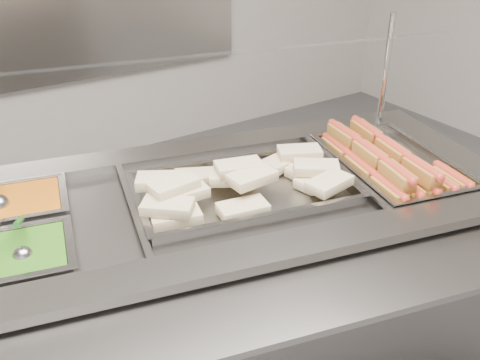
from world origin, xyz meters
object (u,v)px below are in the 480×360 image
sneeze_guard (203,60)px  pan_hotdogs (390,170)px  serving_spoon (22,250)px  steam_counter (227,297)px  pan_wraps (243,193)px

sneeze_guard → pan_hotdogs: size_ratio=2.72×
pan_hotdogs → serving_spoon: serving_spoon is taller
steam_counter → sneeze_guard: (0.05, 0.20, 0.78)m
steam_counter → sneeze_guard: bearing=76.3°
pan_wraps → serving_spoon: bearing=178.8°
steam_counter → serving_spoon: serving_spoon is taller
pan_hotdogs → steam_counter: bearing=166.3°
steam_counter → sneeze_guard: 0.81m
pan_hotdogs → sneeze_guard: bearing=147.0°
pan_wraps → serving_spoon: size_ratio=4.17×
pan_hotdogs → pan_wraps: 0.54m
pan_wraps → steam_counter: bearing=166.3°
pan_hotdogs → pan_wraps: bearing=166.3°
steam_counter → sneeze_guard: sneeze_guard is taller
steam_counter → pan_hotdogs: size_ratio=3.29×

